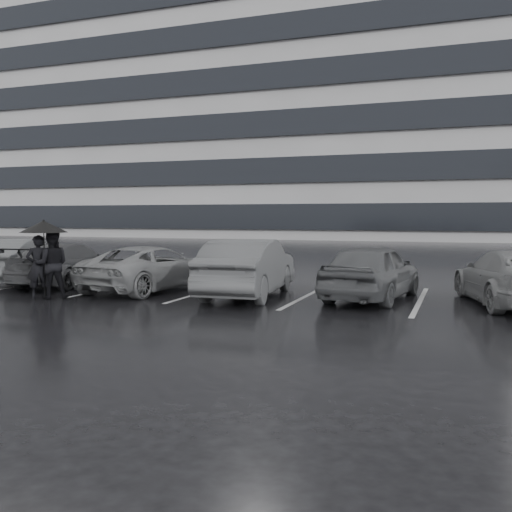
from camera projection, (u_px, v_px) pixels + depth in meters
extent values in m
plane|color=black|center=(252.00, 309.00, 12.56)|extent=(160.00, 160.00, 0.00)
cube|color=#969699|center=(217.00, 110.00, 64.08)|extent=(60.00, 25.00, 28.00)
cube|color=black|center=(217.00, 217.00, 64.92)|extent=(60.60, 25.60, 2.20)
cube|color=black|center=(217.00, 181.00, 64.64)|extent=(60.60, 25.60, 2.20)
cube|color=black|center=(217.00, 146.00, 64.36)|extent=(60.60, 25.60, 2.20)
cube|color=black|center=(217.00, 110.00, 64.08)|extent=(60.60, 25.60, 2.20)
cube|color=black|center=(217.00, 74.00, 63.80)|extent=(60.60, 25.60, 2.20)
cube|color=black|center=(217.00, 37.00, 63.52)|extent=(60.60, 25.60, 2.20)
cube|color=black|center=(216.00, 0.00, 63.24)|extent=(60.60, 25.60, 2.20)
imported|color=black|center=(372.00, 271.00, 13.96)|extent=(2.21, 4.25, 1.38)
imported|color=#2B2B2E|center=(248.00, 268.00, 14.54)|extent=(1.95, 4.57, 1.47)
imported|color=#4E4E51|center=(152.00, 268.00, 15.73)|extent=(2.65, 4.66, 1.23)
imported|color=black|center=(68.00, 264.00, 17.01)|extent=(2.14, 4.43, 1.24)
imported|color=#2B2B2E|center=(18.00, 260.00, 17.93)|extent=(2.60, 4.29, 1.34)
imported|color=#4E4E51|center=(512.00, 278.00, 13.00)|extent=(2.78, 4.70, 1.28)
imported|color=black|center=(38.00, 267.00, 14.18)|extent=(0.68, 0.67, 1.58)
imported|color=black|center=(52.00, 264.00, 14.11)|extent=(1.05, 1.00, 1.70)
cylinder|color=black|center=(45.00, 265.00, 14.13)|extent=(0.03, 0.03, 1.68)
cone|color=black|center=(44.00, 227.00, 14.06)|extent=(1.16, 1.16, 0.29)
sphere|color=black|center=(44.00, 221.00, 14.05)|extent=(0.05, 0.05, 0.05)
cube|color=#9B9B9D|center=(43.00, 283.00, 17.56)|extent=(0.12, 5.00, 0.00)
cube|color=#9B9B9D|center=(121.00, 286.00, 16.60)|extent=(0.12, 5.00, 0.00)
cube|color=#9B9B9D|center=(209.00, 291.00, 15.65)|extent=(0.12, 5.00, 0.00)
cube|color=#9B9B9D|center=(307.00, 295.00, 14.70)|extent=(0.12, 5.00, 0.00)
cube|color=#9B9B9D|center=(420.00, 301.00, 13.75)|extent=(0.12, 5.00, 0.00)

